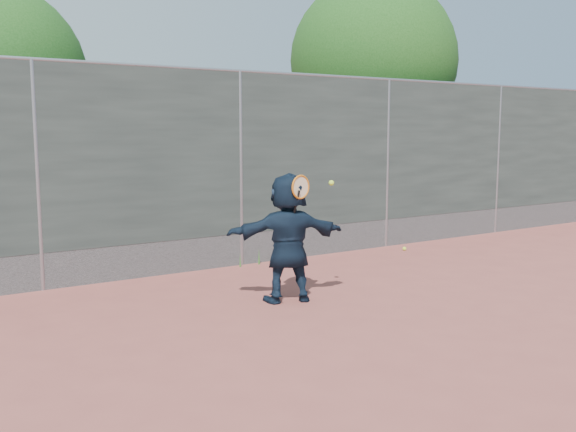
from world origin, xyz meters
TOP-DOWN VIEW (x-y plane):
  - ground at (0.00, 0.00)m, footprint 80.00×80.00m
  - player at (-0.56, 1.28)m, footprint 1.56×0.89m
  - ball_ground at (3.00, 2.99)m, footprint 0.07×0.07m
  - fence at (-0.00, 3.50)m, footprint 20.00×0.06m
  - swing_action at (-0.46, 1.09)m, footprint 0.68×0.14m
  - tree_right at (4.68, 5.75)m, footprint 3.78×3.60m
  - tree_left at (-2.85, 6.55)m, footprint 3.15×3.00m
  - weed_clump at (0.29, 3.38)m, footprint 0.68×0.07m

SIDE VIEW (x-z plane):
  - ground at x=0.00m, z-range 0.00..0.00m
  - ball_ground at x=3.00m, z-range 0.00..0.07m
  - weed_clump at x=0.29m, z-range -0.02..0.28m
  - player at x=-0.56m, z-range 0.00..1.60m
  - swing_action at x=-0.46m, z-range 1.16..1.67m
  - fence at x=0.00m, z-range 0.07..3.09m
  - tree_left at x=-2.85m, z-range 0.68..5.20m
  - tree_right at x=4.68m, z-range 0.80..6.19m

